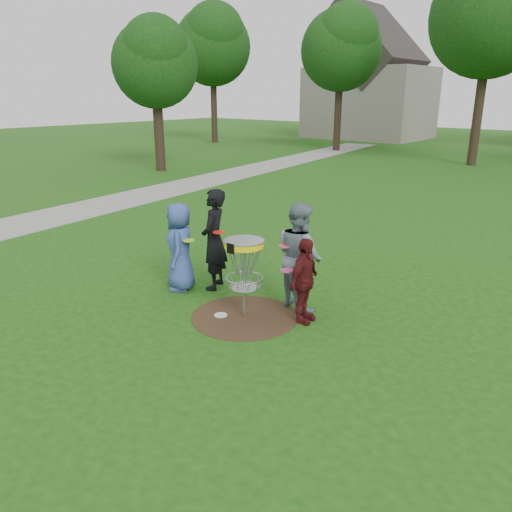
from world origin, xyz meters
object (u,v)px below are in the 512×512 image
Objects in this scene: player_black at (214,240)px; player_maroon at (304,281)px; disc_golf_basket at (244,259)px; player_grey at (299,256)px; player_blue at (180,247)px.

player_black is 1.35× the size of player_maroon.
player_maroon is at bearing 29.62° from disc_golf_basket.
disc_golf_basket is at bearing 90.79° from player_grey.
player_black is at bearing 153.72° from disc_golf_basket.
player_blue is 2.32m from player_grey.
player_maroon reaches higher than disc_golf_basket.
player_grey is at bearing 67.21° from player_blue.
player_maroon is 1.03m from disc_golf_basket.
player_grey is at bearing 74.05° from player_black.
player_blue is 1.18× the size of player_maroon.
disc_golf_basket is (1.31, -0.65, 0.06)m from player_black.
disc_golf_basket is (1.77, -0.20, 0.18)m from player_blue.
player_black reaches higher than disc_golf_basket.
player_maroon is at bearing 157.26° from player_grey.
player_maroon is 1.03× the size of disc_golf_basket.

